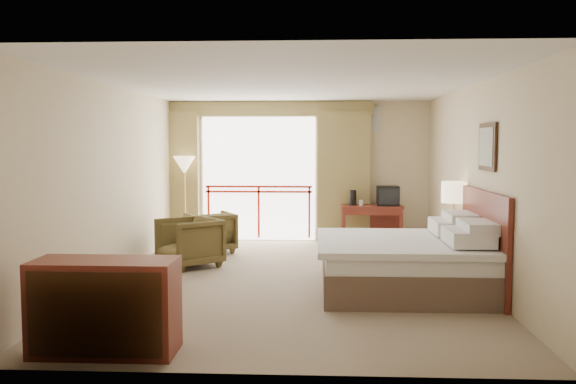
# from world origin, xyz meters

# --- Properties ---
(floor) EXTENTS (7.00, 7.00, 0.00)m
(floor) POSITION_xyz_m (0.00, 0.00, 0.00)
(floor) COLOR gray
(floor) RESTS_ON ground
(ceiling) EXTENTS (7.00, 7.00, 0.00)m
(ceiling) POSITION_xyz_m (0.00, 0.00, 2.70)
(ceiling) COLOR white
(ceiling) RESTS_ON wall_back
(wall_back) EXTENTS (5.00, 0.00, 5.00)m
(wall_back) POSITION_xyz_m (0.00, 3.50, 1.35)
(wall_back) COLOR beige
(wall_back) RESTS_ON ground
(wall_front) EXTENTS (5.00, 0.00, 5.00)m
(wall_front) POSITION_xyz_m (0.00, -3.50, 1.35)
(wall_front) COLOR beige
(wall_front) RESTS_ON ground
(wall_left) EXTENTS (0.00, 7.00, 7.00)m
(wall_left) POSITION_xyz_m (-2.50, 0.00, 1.35)
(wall_left) COLOR beige
(wall_left) RESTS_ON ground
(wall_right) EXTENTS (0.00, 7.00, 7.00)m
(wall_right) POSITION_xyz_m (2.50, 0.00, 1.35)
(wall_right) COLOR beige
(wall_right) RESTS_ON ground
(balcony_door) EXTENTS (2.40, 0.00, 2.40)m
(balcony_door) POSITION_xyz_m (-0.80, 3.48, 1.20)
(balcony_door) COLOR white
(balcony_door) RESTS_ON wall_back
(balcony_railing) EXTENTS (2.09, 0.03, 1.02)m
(balcony_railing) POSITION_xyz_m (-0.80, 3.46, 0.81)
(balcony_railing) COLOR #A21C0D
(balcony_railing) RESTS_ON wall_back
(curtain_left) EXTENTS (1.00, 0.26, 2.50)m
(curtain_left) POSITION_xyz_m (-2.45, 3.35, 1.25)
(curtain_left) COLOR olive
(curtain_left) RESTS_ON wall_back
(curtain_right) EXTENTS (1.00, 0.26, 2.50)m
(curtain_right) POSITION_xyz_m (0.85, 3.35, 1.25)
(curtain_right) COLOR olive
(curtain_right) RESTS_ON wall_back
(valance) EXTENTS (4.40, 0.22, 0.28)m
(valance) POSITION_xyz_m (-0.80, 3.38, 2.55)
(valance) COLOR olive
(valance) RESTS_ON wall_back
(hvac_vent) EXTENTS (0.50, 0.04, 0.50)m
(hvac_vent) POSITION_xyz_m (1.30, 3.47, 2.35)
(hvac_vent) COLOR silver
(hvac_vent) RESTS_ON wall_back
(bed) EXTENTS (2.13, 2.06, 0.97)m
(bed) POSITION_xyz_m (1.50, -0.60, 0.38)
(bed) COLOR brown
(bed) RESTS_ON floor
(headboard) EXTENTS (0.06, 2.10, 1.30)m
(headboard) POSITION_xyz_m (2.46, -0.60, 0.65)
(headboard) COLOR #591E18
(headboard) RESTS_ON wall_right
(framed_art) EXTENTS (0.04, 0.72, 0.60)m
(framed_art) POSITION_xyz_m (2.47, -0.60, 1.85)
(framed_art) COLOR black
(framed_art) RESTS_ON wall_right
(nightstand) EXTENTS (0.46, 0.55, 0.66)m
(nightstand) POSITION_xyz_m (2.35, 0.58, 0.33)
(nightstand) COLOR #591E18
(nightstand) RESTS_ON floor
(table_lamp) EXTENTS (0.37, 0.37, 0.66)m
(table_lamp) POSITION_xyz_m (2.35, 0.63, 1.17)
(table_lamp) COLOR tan
(table_lamp) RESTS_ON nightstand
(phone) EXTENTS (0.21, 0.17, 0.08)m
(phone) POSITION_xyz_m (2.30, 0.43, 0.70)
(phone) COLOR black
(phone) RESTS_ON nightstand
(desk) EXTENTS (1.13, 0.55, 0.74)m
(desk) POSITION_xyz_m (1.36, 3.05, 0.58)
(desk) COLOR #591E18
(desk) RESTS_ON floor
(tv) EXTENTS (0.40, 0.32, 0.37)m
(tv) POSITION_xyz_m (1.66, 3.00, 0.92)
(tv) COLOR black
(tv) RESTS_ON desk
(coffee_maker) EXTENTS (0.14, 0.14, 0.29)m
(coffee_maker) POSITION_xyz_m (1.01, 3.00, 0.88)
(coffee_maker) COLOR black
(coffee_maker) RESTS_ON desk
(cup) EXTENTS (0.08, 0.08, 0.11)m
(cup) POSITION_xyz_m (1.16, 2.95, 0.79)
(cup) COLOR white
(cup) RESTS_ON desk
(wastebasket) EXTENTS (0.29, 0.29, 0.32)m
(wastebasket) POSITION_xyz_m (0.85, 2.55, 0.16)
(wastebasket) COLOR black
(wastebasket) RESTS_ON floor
(armchair_far) EXTENTS (1.03, 1.04, 0.70)m
(armchair_far) POSITION_xyz_m (-1.52, 2.09, 0.00)
(armchair_far) COLOR #44381A
(armchair_far) RESTS_ON floor
(armchair_near) EXTENTS (1.16, 1.16, 0.76)m
(armchair_near) POSITION_xyz_m (-1.61, 0.81, 0.00)
(armchair_near) COLOR #44381A
(armchair_near) RESTS_ON floor
(side_table) EXTENTS (0.56, 0.56, 0.61)m
(side_table) POSITION_xyz_m (-1.92, 1.44, 0.42)
(side_table) COLOR black
(side_table) RESTS_ON floor
(book) EXTENTS (0.18, 0.24, 0.02)m
(book) POSITION_xyz_m (-1.92, 1.44, 0.61)
(book) COLOR white
(book) RESTS_ON side_table
(floor_lamp) EXTENTS (0.42, 0.42, 1.65)m
(floor_lamp) POSITION_xyz_m (-2.17, 3.05, 1.42)
(floor_lamp) COLOR tan
(floor_lamp) RESTS_ON floor
(dresser) EXTENTS (1.28, 0.54, 0.85)m
(dresser) POSITION_xyz_m (-1.56, -3.06, 0.43)
(dresser) COLOR #591E18
(dresser) RESTS_ON floor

